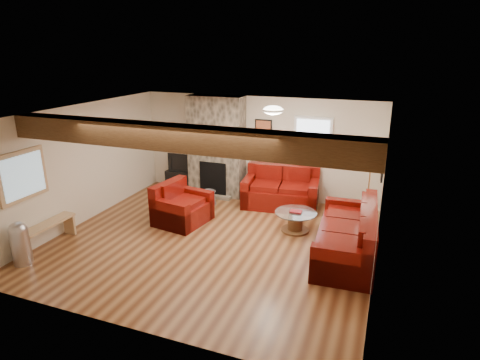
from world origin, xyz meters
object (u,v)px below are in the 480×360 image
(coffee_table, at_px, (295,221))
(tv_cabinet, at_px, (185,180))
(sofa_three, at_px, (346,232))
(television, at_px, (184,162))
(armchair_red, at_px, (182,204))
(floor_lamp, at_px, (371,165))
(loveseat, at_px, (281,188))

(coffee_table, distance_m, tv_cabinet, 3.69)
(sofa_three, height_order, television, television)
(sofa_three, xyz_separation_m, coffee_table, (-1.08, 0.65, -0.25))
(coffee_table, relative_size, tv_cabinet, 0.87)
(tv_cabinet, bearing_deg, armchair_red, -63.04)
(tv_cabinet, bearing_deg, coffee_table, -24.41)
(television, bearing_deg, floor_lamp, -8.34)
(armchair_red, distance_m, floor_lamp, 4.00)
(tv_cabinet, bearing_deg, sofa_three, -26.14)
(loveseat, xyz_separation_m, tv_cabinet, (-2.71, 0.30, -0.22))
(coffee_table, height_order, television, television)
(sofa_three, distance_m, television, 4.95)
(armchair_red, xyz_separation_m, tv_cabinet, (-0.99, 1.95, -0.19))
(loveseat, xyz_separation_m, armchair_red, (-1.72, -1.65, -0.03))
(tv_cabinet, xyz_separation_m, floor_lamp, (4.69, -0.69, 1.08))
(armchair_red, height_order, television, television)
(sofa_three, height_order, coffee_table, sofa_three)
(loveseat, bearing_deg, sofa_three, -54.12)
(armchair_red, bearing_deg, television, 35.80)
(armchair_red, height_order, coffee_table, armchair_red)
(loveseat, distance_m, television, 2.74)
(floor_lamp, bearing_deg, tv_cabinet, 171.66)
(sofa_three, distance_m, coffee_table, 1.28)
(floor_lamp, bearing_deg, television, 171.66)
(sofa_three, relative_size, armchair_red, 2.20)
(television, relative_size, floor_lamp, 0.54)
(sofa_three, xyz_separation_m, floor_lamp, (0.25, 1.49, 0.87))
(coffee_table, bearing_deg, sofa_three, -31.23)
(loveseat, bearing_deg, floor_lamp, -17.75)
(sofa_three, height_order, loveseat, loveseat)
(sofa_three, bearing_deg, coffee_table, -124.19)
(television, xyz_separation_m, floor_lamp, (4.69, -0.69, 0.59))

